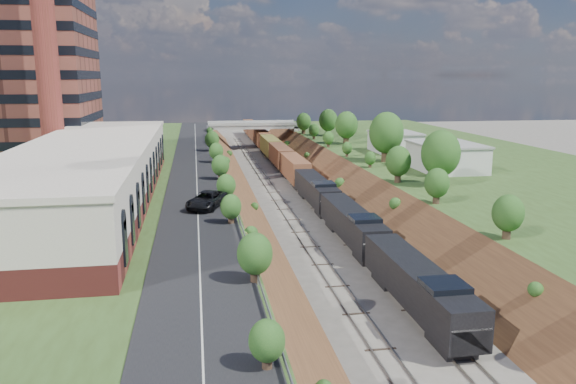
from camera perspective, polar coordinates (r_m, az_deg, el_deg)
name	(u,v)px	position (r m, az deg, el deg)	size (l,w,h in m)	color
platform_left	(84,187)	(93.73, -20.00, 0.46)	(44.00, 180.00, 5.00)	#374C1F
platform_right	(476,175)	(104.07, 18.53, 1.63)	(44.00, 180.00, 5.00)	#374C1F
embankment_left	(225,198)	(92.69, -6.41, -0.59)	(7.07, 180.00, 7.07)	brown
embankment_right	(355,193)	(96.30, 6.77, -0.13)	(7.07, 180.00, 7.07)	brown
rail_left_track	(276,196)	(93.46, -1.26, -0.36)	(1.58, 180.00, 0.18)	gray
rail_right_track	(306,194)	(94.31, 1.87, -0.25)	(1.58, 180.00, 0.18)	gray
road	(196,168)	(91.64, -9.29, 2.40)	(8.00, 180.00, 0.10)	black
guardrail	(222,165)	(91.45, -6.73, 2.77)	(0.10, 171.00, 0.70)	#99999E
commercial_building	(90,172)	(70.48, -19.50, 1.93)	(14.30, 62.30, 7.00)	maroon
smokestack	(45,37)	(89.00, -23.47, 14.23)	(3.20, 3.20, 40.00)	maroon
overpass	(253,131)	(153.95, -3.61, 6.23)	(24.50, 8.30, 7.40)	gray
white_building_near	(446,158)	(92.09, 15.78, 3.38)	(9.00, 12.00, 4.00)	silver
white_building_far	(395,143)	(112.07, 10.79, 4.94)	(8.00, 10.00, 3.60)	silver
tree_right_large	(441,154)	(78.27, 15.25, 3.76)	(5.25, 5.25, 7.61)	#473323
tree_left_crest	(238,215)	(52.16, -5.06, -2.36)	(2.45, 2.45, 3.55)	#473323
freight_train	(282,157)	(119.72, -0.62, 3.60)	(3.22, 163.33, 4.76)	black
suv	(207,200)	(63.64, -8.26, -0.79)	(3.06, 6.64, 1.85)	black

